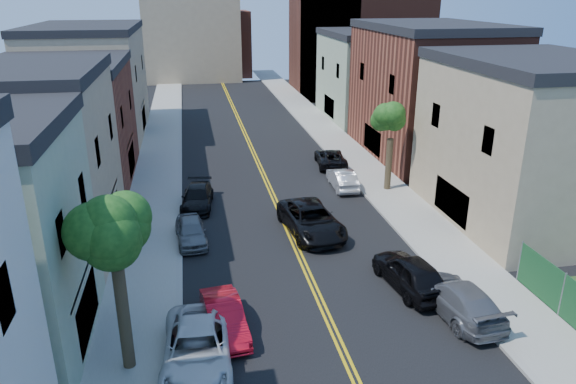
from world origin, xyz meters
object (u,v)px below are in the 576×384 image
silver_car_right (342,179)px  black_suv_lane (311,220)px  dark_car_right_far (330,158)px  grey_car_left (191,231)px  black_car_right (410,272)px  grey_car_right (459,299)px  black_car_left (197,197)px  red_sedan (224,317)px  white_pickup (197,349)px

silver_car_right → black_suv_lane: bearing=62.7°
dark_car_right_far → grey_car_left: bearing=53.5°
grey_car_left → black_car_right: size_ratio=0.82×
black_car_right → silver_car_right: 13.61m
grey_car_right → silver_car_right: size_ratio=1.24×
grey_car_right → black_car_right: black_car_right is taller
black_car_left → black_suv_lane: 8.08m
silver_car_right → dark_car_right_far: bearing=-93.9°
grey_car_right → red_sedan: bearing=-8.2°
grey_car_left → black_car_left: size_ratio=0.86×
grey_car_left → silver_car_right: 12.53m
grey_car_left → black_suv_lane: (6.70, -0.06, 0.14)m
red_sedan → black_suv_lane: size_ratio=0.70×
grey_car_left → black_car_left: bearing=80.2°
silver_car_right → grey_car_right: bearing=93.4°
silver_car_right → white_pickup: bearing=60.6°
black_car_left → grey_car_left: bearing=-88.6°
white_pickup → silver_car_right: 20.27m
red_sedan → grey_car_left: bearing=91.1°
red_sedan → black_car_left: bearing=86.3°
red_sedan → black_suv_lane: (5.53, 8.55, 0.14)m
grey_car_left → silver_car_right: bearing=28.7°
white_pickup → black_car_right: bearing=24.0°
red_sedan → black_car_left: size_ratio=0.90×
grey_car_left → silver_car_right: size_ratio=0.95×
white_pickup → black_car_right: 10.48m
grey_car_right → black_suv_lane: 10.04m
grey_car_left → black_suv_lane: bearing=-4.8°
red_sedan → silver_car_right: size_ratio=0.99×
grey_car_left → black_suv_lane: black_suv_lane is taller
black_car_left → black_suv_lane: black_suv_lane is taller
black_car_right → silver_car_right: black_car_right is taller
red_sedan → dark_car_right_far: red_sedan is taller
red_sedan → black_car_right: 8.85m
red_sedan → silver_car_right: 18.03m
dark_car_right_far → silver_car_right: bearing=90.6°
white_pickup → grey_car_right: bearing=10.2°
grey_car_right → black_suv_lane: size_ratio=0.87×
red_sedan → grey_car_right: bearing=-9.7°
grey_car_right → dark_car_right_far: (0.00, 21.07, -0.09)m
black_suv_lane → black_car_left: bearing=133.8°
red_sedan → white_pickup: bearing=-126.8°
black_suv_lane → silver_car_right: bearing=54.5°
black_car_right → dark_car_right_far: black_car_right is taller
red_sedan → white_pickup: 2.24m
white_pickup → dark_car_right_far: (10.95, 22.47, -0.10)m
grey_car_left → grey_car_right: bearing=-44.1°
black_car_left → black_suv_lane: size_ratio=0.78×
black_car_right → black_car_left: bearing=-59.5°
black_car_left → dark_car_right_far: bearing=39.9°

